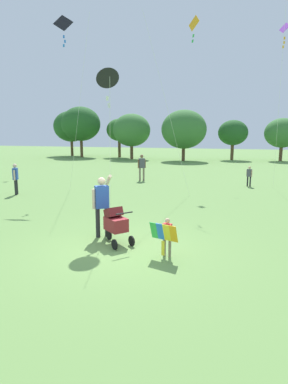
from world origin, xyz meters
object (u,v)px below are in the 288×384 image
kite_adult_black (108,79)px  person_kid_running (15,177)px  child_with_butterfly_kite (166,234)px  person_sitting_far (249,175)px  person_red_shirt (142,165)px  kite_blue_high (284,40)px  stroller (116,222)px  kite_green_novelty (64,30)px  kite_orange_delta (191,33)px  person_adult_flyer (102,201)px

kite_adult_black → person_kid_running: size_ratio=3.26×
child_with_butterfly_kite → kite_adult_black: size_ratio=0.19×
child_with_butterfly_kite → person_sitting_far: bearing=82.0°
person_kid_running → person_red_shirt: bearing=57.1°
kite_blue_high → person_sitting_far: (-1.29, 0.39, -6.97)m
person_kid_running → stroller: bearing=-33.9°
person_red_shirt → kite_blue_high: bearing=-4.5°
kite_adult_black → person_sitting_far: 11.26m
kite_adult_black → kite_green_novelty: (-4.73, 5.25, 3.35)m
child_with_butterfly_kite → kite_orange_delta: kite_orange_delta is taller
child_with_butterfly_kite → kite_green_novelty: (-7.31, 7.59, 7.42)m
stroller → person_kid_running: size_ratio=0.68×
person_sitting_far → kite_blue_high: bearing=-16.6°
child_with_butterfly_kite → kite_orange_delta: 10.48m
kite_adult_black → kite_orange_delta: size_ratio=0.61×
kite_adult_black → kite_orange_delta: kite_orange_delta is taller
stroller → kite_orange_delta: kite_orange_delta is taller
person_adult_flyer → person_sitting_far: bearing=70.7°
child_with_butterfly_kite → kite_blue_high: 13.90m
kite_adult_black → kite_green_novelty: size_ratio=0.57×
person_sitting_far → person_kid_running: size_ratio=0.76×
kite_green_novelty → person_red_shirt: kite_green_novelty is taller
child_with_butterfly_kite → person_kid_running: size_ratio=0.63×
kite_orange_delta → kite_green_novelty: (-6.25, -0.33, 0.64)m
kite_adult_black → person_sitting_far: bearing=66.1°
kite_adult_black → kite_orange_delta: bearing=74.8°
child_with_butterfly_kite → person_red_shirt: (-4.89, 12.22, 0.40)m
kite_green_novelty → person_kid_running: bearing=-133.0°
kite_orange_delta → kite_blue_high: bearing=42.3°
kite_green_novelty → person_kid_running: kite_green_novelty is taller
kite_orange_delta → kite_green_novelty: kite_green_novelty is taller
person_red_shirt → person_kid_running: (-4.28, -6.62, -0.08)m
kite_green_novelty → person_adult_flyer: bearing=-52.3°
child_with_butterfly_kite → kite_adult_black: kite_adult_black is taller
stroller → person_sitting_far: size_ratio=0.90×
stroller → person_kid_running: bearing=146.1°
child_with_butterfly_kite → person_sitting_far: person_sitting_far is taller
person_adult_flyer → kite_green_novelty: (-5.14, 6.65, 6.94)m
child_with_butterfly_kite → person_sitting_far: size_ratio=0.83×
stroller → person_kid_running: 9.17m
person_adult_flyer → stroller: bearing=-35.9°
kite_orange_delta → child_with_butterfly_kite: bearing=-82.4°
person_adult_flyer → kite_green_novelty: 10.90m
stroller → kite_orange_delta: 10.06m
person_adult_flyer → kite_blue_high: size_ratio=0.21×
kite_orange_delta → person_kid_running: size_ratio=5.36×
person_red_shirt → person_sitting_far: 6.59m
child_with_butterfly_kite → person_red_shirt: 13.17m
kite_orange_delta → person_kid_running: kite_orange_delta is taller
person_red_shirt → child_with_butterfly_kite: bearing=-68.2°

